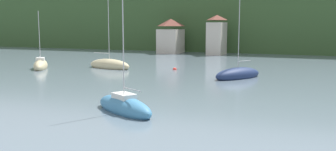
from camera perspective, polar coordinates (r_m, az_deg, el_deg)
name	(u,v)px	position (r m, az deg, el deg)	size (l,w,h in m)	color
wooded_hillside	(274,23)	(114.21, 15.82, 7.74)	(352.00, 51.75, 36.03)	#38562D
shore_building_west	(171,36)	(85.01, 0.42, 5.94)	(4.88, 6.10, 7.68)	beige
shore_building_westcentral	(217,35)	(81.43, 7.41, 6.07)	(3.34, 5.80, 8.44)	beige
sailboat_mid_3	(124,107)	(27.37, -6.66, -4.70)	(6.52, 4.85, 9.67)	teal
sailboat_far_4	(109,65)	(55.47, -8.89, 1.54)	(7.80, 3.99, 11.68)	#CCBC8E
sailboat_far_6	(238,75)	(45.30, 10.57, 0.11)	(5.55, 7.20, 10.65)	navy
sailboat_far_9	(41,65)	(57.61, -18.78, 1.47)	(5.70, 6.86, 8.77)	#CCBC8E
mooring_buoy_far	(175,70)	(53.21, 1.02, 0.90)	(0.58, 0.58, 0.58)	red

